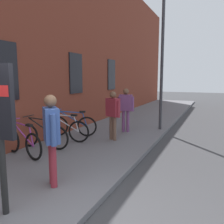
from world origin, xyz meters
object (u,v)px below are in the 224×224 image
at_px(pedestrian_crossing_street, 113,111).
at_px(pedestrian_by_facade, 126,106).
at_px(bicycle_leaning_wall, 22,142).
at_px(bicycle_nearest_sign, 73,125).
at_px(bicycle_under_window, 43,136).
at_px(pedestrian_near_bus, 51,131).
at_px(bicycle_end_of_row, 64,130).
at_px(street_lamp, 162,50).

bearing_deg(pedestrian_crossing_street, pedestrian_by_facade, 1.31).
relative_size(bicycle_leaning_wall, bicycle_nearest_sign, 1.03).
distance_m(bicycle_under_window, pedestrian_crossing_street, 2.39).
relative_size(bicycle_nearest_sign, pedestrian_near_bus, 0.94).
xyz_separation_m(bicycle_end_of_row, street_lamp, (3.21, -2.49, 2.80)).
relative_size(bicycle_leaning_wall, street_lamp, 0.32).
relative_size(pedestrian_by_facade, street_lamp, 0.31).
bearing_deg(bicycle_leaning_wall, pedestrian_crossing_street, -31.32).
distance_m(pedestrian_crossing_street, pedestrian_by_facade, 1.30).
height_order(pedestrian_crossing_street, street_lamp, street_lamp).
xyz_separation_m(bicycle_leaning_wall, pedestrian_near_bus, (-1.06, -1.84, 0.70)).
distance_m(bicycle_under_window, pedestrian_near_bus, 2.70).
xyz_separation_m(pedestrian_by_facade, pedestrian_near_bus, (-4.89, -0.33, 0.05)).
height_order(bicycle_under_window, pedestrian_near_bus, pedestrian_near_bus).
bearing_deg(pedestrian_crossing_street, pedestrian_near_bus, -175.18).
bearing_deg(bicycle_leaning_wall, pedestrian_near_bus, -119.82).
height_order(bicycle_end_of_row, pedestrian_crossing_street, pedestrian_crossing_street).
bearing_deg(bicycle_end_of_row, bicycle_leaning_wall, 175.00).
xyz_separation_m(bicycle_leaning_wall, bicycle_nearest_sign, (2.42, 0.00, 0.00)).
distance_m(pedestrian_crossing_street, street_lamp, 3.39).
height_order(bicycle_nearest_sign, street_lamp, street_lamp).
bearing_deg(bicycle_leaning_wall, bicycle_nearest_sign, 0.10).
distance_m(pedestrian_crossing_street, pedestrian_near_bus, 3.60).
xyz_separation_m(bicycle_under_window, bicycle_nearest_sign, (1.63, 0.01, 0.00)).
height_order(bicycle_under_window, pedestrian_by_facade, pedestrian_by_facade).
bearing_deg(bicycle_nearest_sign, pedestrian_crossing_street, -86.02).
xyz_separation_m(pedestrian_crossing_street, pedestrian_near_bus, (-3.59, -0.30, 0.08)).
bearing_deg(pedestrian_by_facade, pedestrian_near_bus, -176.11).
bearing_deg(bicycle_end_of_row, pedestrian_by_facade, -32.32).
xyz_separation_m(bicycle_under_window, pedestrian_by_facade, (3.04, -1.50, 0.65)).
bearing_deg(pedestrian_crossing_street, bicycle_under_window, 138.57).
distance_m(bicycle_nearest_sign, street_lamp, 4.57).
bearing_deg(pedestrian_by_facade, bicycle_end_of_row, 147.68).
height_order(bicycle_end_of_row, pedestrian_by_facade, pedestrian_by_facade).
distance_m(bicycle_leaning_wall, street_lamp, 6.22).
height_order(bicycle_leaning_wall, bicycle_end_of_row, same).
bearing_deg(bicycle_under_window, street_lamp, -32.73).
relative_size(bicycle_end_of_row, street_lamp, 0.32).
xyz_separation_m(bicycle_under_window, pedestrian_crossing_street, (1.73, -1.53, 0.62)).
relative_size(bicycle_leaning_wall, pedestrian_by_facade, 1.02).
bearing_deg(pedestrian_near_bus, bicycle_leaning_wall, 60.18).
relative_size(bicycle_end_of_row, bicycle_nearest_sign, 1.04).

